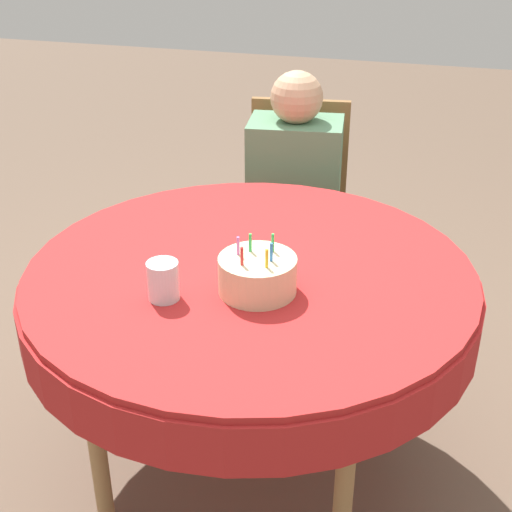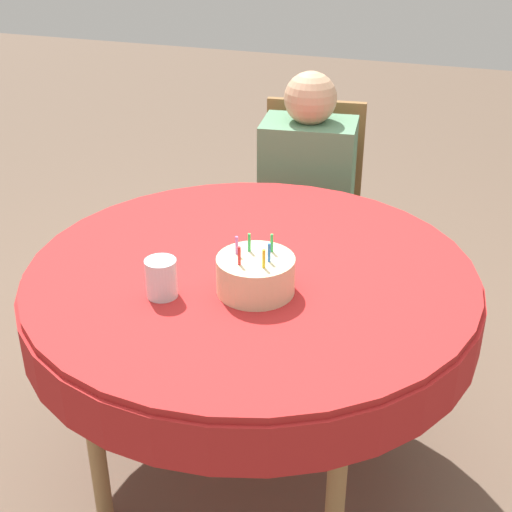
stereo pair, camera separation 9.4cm
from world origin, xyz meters
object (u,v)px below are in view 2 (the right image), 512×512
at_px(chair, 309,212).
at_px(drinking_glass, 161,278).
at_px(person, 307,184).
at_px(birthday_cake, 256,275).

bearing_deg(chair, drinking_glass, -101.20).
xyz_separation_m(chair, person, (0.01, -0.10, 0.17)).
xyz_separation_m(person, birthday_cake, (0.13, -1.00, 0.15)).
height_order(chair, drinking_glass, chair).
bearing_deg(birthday_cake, person, 97.38).
relative_size(chair, person, 0.85).
distance_m(person, birthday_cake, 1.02).
xyz_separation_m(birthday_cake, drinking_glass, (-0.22, -0.10, 0.00)).
height_order(chair, person, person).
distance_m(chair, person, 0.20).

